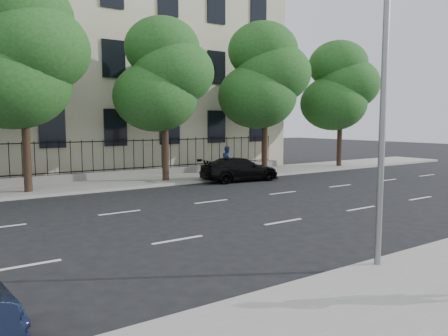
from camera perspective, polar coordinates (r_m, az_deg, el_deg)
name	(u,v)px	position (r m, az deg, el deg)	size (l,w,h in m)	color
ground	(228,263)	(10.57, 0.50, -12.36)	(120.00, 120.00, 0.00)	black
near_sidewalk	(369,325)	(7.83, 18.42, -18.91)	(60.00, 4.00, 0.15)	gray
far_sidewalk	(69,187)	(23.19, -19.63, -2.39)	(60.00, 4.00, 0.15)	gray
lane_markings	(145,224)	(14.58, -10.29, -7.26)	(49.60, 4.62, 0.01)	silver
masonry_building	(26,34)	(32.21, -24.41, 15.68)	(34.60, 12.11, 18.50)	beige
iron_fence	(60,173)	(24.76, -20.67, -0.57)	(30.00, 0.50, 2.20)	slate
street_light	(365,40)	(10.61, 17.96, 15.59)	(0.25, 3.32, 8.05)	slate
tree_c	(22,53)	(22.14, -24.85, 13.49)	(5.89, 5.50, 9.80)	#382619
tree_d	(164,75)	(24.26, -7.90, 11.91)	(5.34, 4.94, 8.84)	#382619
tree_e	(264,76)	(28.10, 5.27, 11.87)	(5.71, 5.31, 9.46)	#382619
tree_f	(340,86)	(32.95, 14.86, 10.28)	(5.52, 5.12, 9.01)	#382619
black_sedan	(240,169)	(24.64, 2.07, -0.17)	(1.87, 4.61, 1.34)	black
pedestrian_far	(227,159)	(27.57, 0.43, 1.14)	(0.80, 0.63, 1.65)	navy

